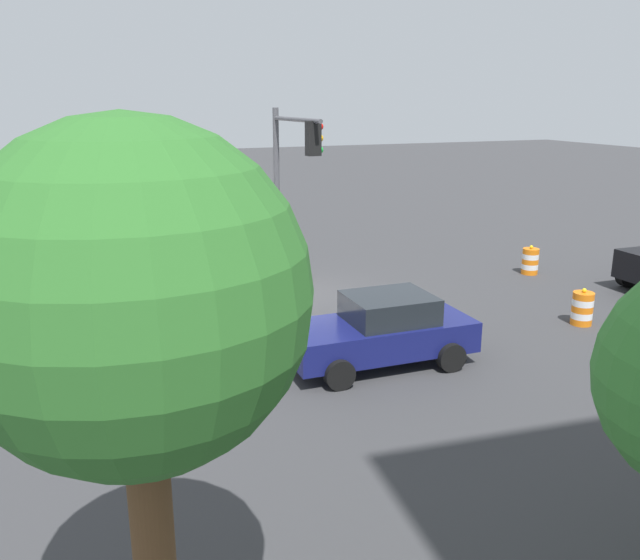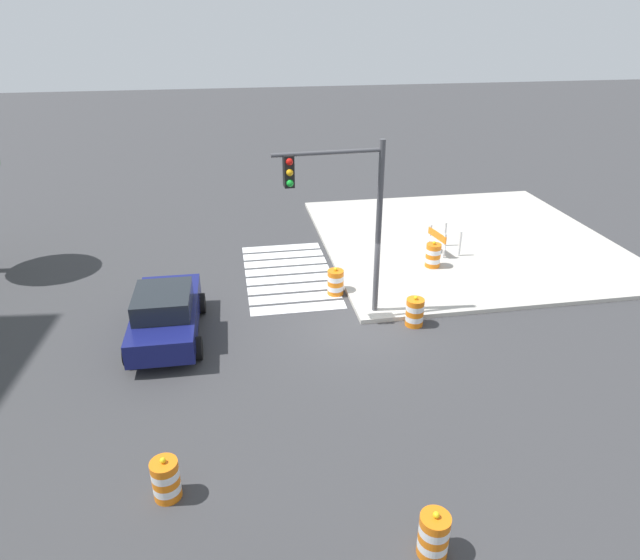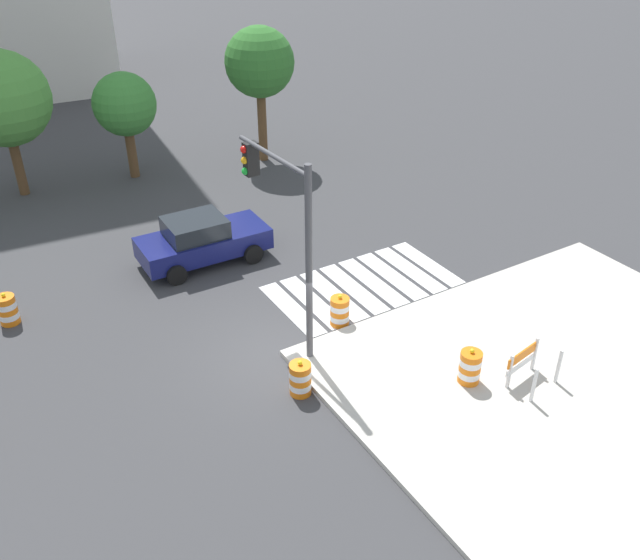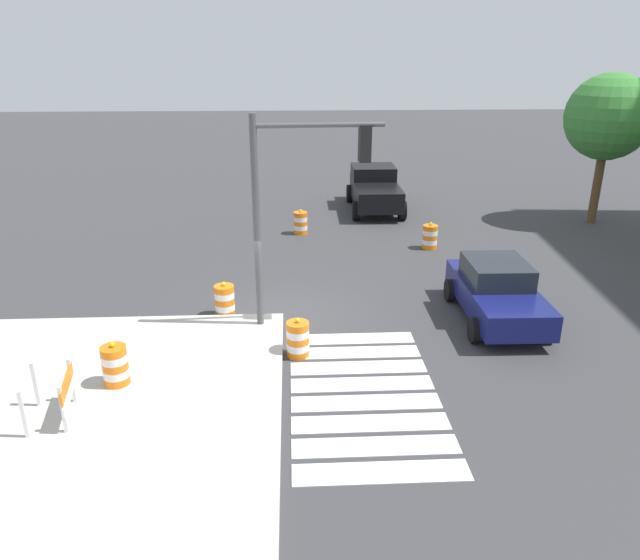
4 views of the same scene
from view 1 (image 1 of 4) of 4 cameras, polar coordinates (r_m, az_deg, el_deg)
The scene contains 12 objects.
ground_plane at distance 20.63m, azimuth -1.50°, elevation -1.20°, with size 120.00×120.00×0.00m, color #38383A.
sidewalk_corner at distance 25.25m, azimuth -19.27°, elevation 1.23°, with size 12.00×12.00×0.15m, color #BCB7AD.
crosswalk_stripes at distance 17.99m, azimuth -11.54°, elevation -4.04°, with size 5.85×3.20×0.02m.
sports_car at distance 15.11m, azimuth 5.30°, elevation -4.36°, with size 4.33×2.20×1.63m.
traffic_barrel_near_corner at distance 19.53m, azimuth -7.16°, elevation -0.90°, with size 0.56×0.56×1.02m.
traffic_barrel_crosswalk_end at distance 23.98m, azimuth 17.74°, elevation 1.56°, with size 0.56×0.56×1.02m.
traffic_barrel_median_near at distance 22.09m, azimuth -2.27°, elevation 1.15°, with size 0.56×0.56×1.02m.
traffic_barrel_median_far at distance 19.10m, azimuth 21.77°, elevation -2.30°, with size 0.56×0.56×1.02m.
traffic_barrel_on_sidewalk at distance 23.05m, azimuth -12.96°, elevation 1.75°, with size 0.56×0.56×1.02m.
construction_barricade at distance 23.61m, azimuth -16.26°, elevation 2.14°, with size 1.35×0.98×1.00m.
traffic_light_pole at distance 19.18m, azimuth -2.51°, elevation 9.45°, with size 0.52×3.29×5.50m.
street_tree_corner_lot at distance 5.64m, azimuth -15.78°, elevation -1.84°, with size 2.98×2.98×5.86m.
Camera 1 is at (6.80, 18.55, 5.94)m, focal length 36.94 mm.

